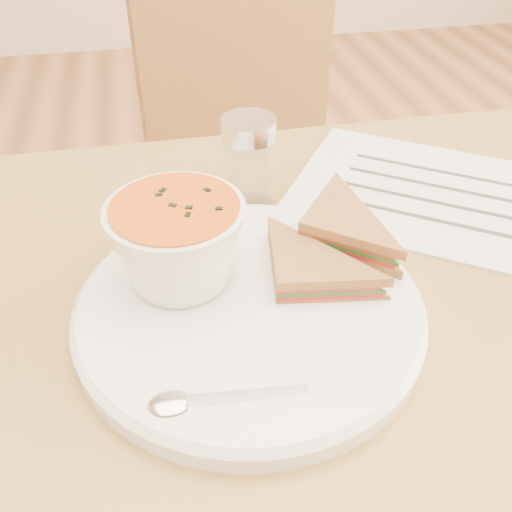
{
  "coord_description": "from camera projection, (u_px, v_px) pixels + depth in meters",
  "views": [
    {
      "loc": [
        -0.16,
        -0.34,
        1.1
      ],
      "look_at": [
        -0.09,
        0.03,
        0.8
      ],
      "focal_mm": 40.0,
      "sensor_mm": 36.0,
      "label": 1
    }
  ],
  "objects": [
    {
      "name": "chair_far",
      "position": [
        277.0,
        221.0,
        1.13
      ],
      "size": [
        0.48,
        0.48,
        0.9
      ],
      "primitive_type": null,
      "rotation": [
        0.0,
        0.0,
        3.38
      ],
      "color": "brown",
      "rests_on": "floor"
    },
    {
      "name": "plate",
      "position": [
        249.0,
        310.0,
        0.49
      ],
      "size": [
        0.36,
        0.36,
        0.02
      ],
      "primitive_type": null,
      "rotation": [
        0.0,
        0.0,
        -0.24
      ],
      "color": "white",
      "rests_on": "dining_table"
    },
    {
      "name": "soup_bowl",
      "position": [
        178.0,
        247.0,
        0.48
      ],
      "size": [
        0.13,
        0.13,
        0.08
      ],
      "primitive_type": null,
      "rotation": [
        0.0,
        0.0,
        0.14
      ],
      "color": "white",
      "rests_on": "plate"
    },
    {
      "name": "sandwich_half_a",
      "position": [
        276.0,
        297.0,
        0.47
      ],
      "size": [
        0.11,
        0.11,
        0.03
      ],
      "primitive_type": null,
      "rotation": [
        0.0,
        0.0,
        -0.14
      ],
      "color": "#AE763D",
      "rests_on": "plate"
    },
    {
      "name": "sandwich_half_b",
      "position": [
        297.0,
        236.0,
        0.51
      ],
      "size": [
        0.14,
        0.14,
        0.03
      ],
      "primitive_type": null,
      "rotation": [
        0.0,
        0.0,
        -0.66
      ],
      "color": "#AE763D",
      "rests_on": "plate"
    },
    {
      "name": "spoon",
      "position": [
        239.0,
        397.0,
        0.4
      ],
      "size": [
        0.17,
        0.04,
        0.01
      ],
      "primitive_type": null,
      "rotation": [
        0.0,
        0.0,
        -0.07
      ],
      "color": "silver",
      "rests_on": "plate"
    },
    {
      "name": "paper_menu",
      "position": [
        435.0,
        195.0,
        0.64
      ],
      "size": [
        0.38,
        0.36,
        0.0
      ],
      "primitive_type": null,
      "rotation": [
        0.0,
        0.0,
        -0.6
      ],
      "color": "white",
      "rests_on": "dining_table"
    },
    {
      "name": "condiment_shaker",
      "position": [
        249.0,
        164.0,
        0.6
      ],
      "size": [
        0.06,
        0.06,
        0.1
      ],
      "primitive_type": null,
      "rotation": [
        0.0,
        0.0,
        0.01
      ],
      "color": "silver",
      "rests_on": "dining_table"
    }
  ]
}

